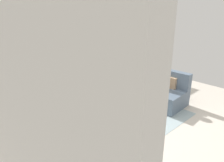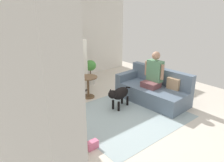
{
  "view_description": "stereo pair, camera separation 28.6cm",
  "coord_description": "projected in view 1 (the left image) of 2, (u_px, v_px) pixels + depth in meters",
  "views": [
    {
      "loc": [
        -3.15,
        -3.22,
        2.4
      ],
      "look_at": [
        -0.19,
        -0.14,
        0.88
      ],
      "focal_mm": 35.01,
      "sensor_mm": 36.0,
      "label": 1
    },
    {
      "loc": [
        -2.94,
        -3.41,
        2.4
      ],
      "look_at": [
        -0.19,
        -0.14,
        0.88
      ],
      "focal_mm": 35.01,
      "sensor_mm": 36.0,
      "label": 2
    }
  ],
  "objects": [
    {
      "name": "handbag",
      "position": [
        96.0,
        146.0,
        3.79
      ],
      "size": [
        0.21,
        0.11,
        0.15
      ],
      "primitive_type": "cube",
      "color": "#D8668C",
      "rests_on": "ground"
    },
    {
      "name": "couch",
      "position": [
        150.0,
        89.0,
        5.73
      ],
      "size": [
        0.97,
        1.87,
        0.82
      ],
      "color": "slate",
      "rests_on": "ground"
    },
    {
      "name": "potted_plant",
      "position": [
        85.0,
        70.0,
        6.73
      ],
      "size": [
        0.36,
        0.36,
        0.77
      ],
      "color": "beige",
      "rests_on": "ground"
    },
    {
      "name": "dog",
      "position": [
        118.0,
        94.0,
        5.22
      ],
      "size": [
        0.86,
        0.39,
        0.58
      ],
      "color": "black",
      "rests_on": "ground"
    },
    {
      "name": "back_wall",
      "position": [
        45.0,
        37.0,
        6.59
      ],
      "size": [
        5.84,
        0.12,
        2.89
      ],
      "primitive_type": "cube",
      "color": "silver",
      "rests_on": "ground"
    },
    {
      "name": "ground_plane",
      "position": [
        114.0,
        114.0,
        5.05
      ],
      "size": [
        6.99,
        6.99,
        0.0
      ],
      "primitive_type": "plane",
      "color": "beige"
    },
    {
      "name": "round_end_table",
      "position": [
        85.0,
        85.0,
        5.78
      ],
      "size": [
        0.5,
        0.5,
        0.58
      ],
      "color": "brown",
      "rests_on": "ground"
    },
    {
      "name": "person_on_couch",
      "position": [
        151.0,
        72.0,
        5.53
      ],
      "size": [
        0.43,
        0.57,
        0.9
      ],
      "color": "brown"
    },
    {
      "name": "person_on_armchair",
      "position": [
        61.0,
        106.0,
        3.58
      ],
      "size": [
        0.53,
        0.56,
        0.88
      ],
      "color": "#585F5C"
    },
    {
      "name": "area_rug",
      "position": [
        125.0,
        114.0,
        5.0
      ],
      "size": [
        2.44,
        2.24,
        0.01
      ],
      "primitive_type": "cube",
      "color": "#9EB2B7",
      "rests_on": "ground"
    },
    {
      "name": "column_lamp",
      "position": [
        79.0,
        67.0,
        6.1
      ],
      "size": [
        0.2,
        0.2,
        1.5
      ],
      "color": "#4C4742",
      "rests_on": "ground"
    },
    {
      "name": "armoire_cabinet",
      "position": [
        53.0,
        56.0,
        6.46
      ],
      "size": [
        0.92,
        0.56,
        1.86
      ],
      "primitive_type": "cube",
      "color": "#382316",
      "rests_on": "ground"
    },
    {
      "name": "armchair",
      "position": [
        53.0,
        121.0,
        3.57
      ],
      "size": [
        0.68,
        0.67,
        1.02
      ],
      "color": "#382316",
      "rests_on": "ground"
    }
  ]
}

